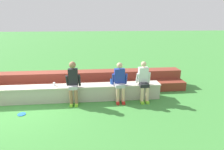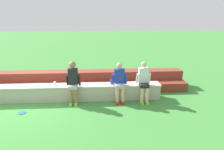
% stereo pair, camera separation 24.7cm
% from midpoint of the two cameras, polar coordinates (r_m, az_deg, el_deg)
% --- Properties ---
extents(ground_plane, '(80.00, 80.00, 0.00)m').
position_cam_midpoint_polar(ground_plane, '(7.19, -25.14, -8.19)').
color(ground_plane, '#428E3D').
extents(stone_seating_wall, '(9.38, 0.51, 0.56)m').
position_cam_midpoint_polar(stone_seating_wall, '(7.28, -24.84, -5.28)').
color(stone_seating_wall, '#B7AF9E').
rests_on(stone_seating_wall, ground).
extents(brick_bleachers, '(12.05, 1.16, 0.71)m').
position_cam_midpoint_polar(brick_bleachers, '(8.29, -22.43, -2.42)').
color(brick_bleachers, maroon).
rests_on(brick_bleachers, ground).
extents(person_far_left, '(0.49, 0.50, 1.48)m').
position_cam_midpoint_polar(person_far_left, '(6.50, -12.77, -1.92)').
color(person_far_left, '#996B4C').
rests_on(person_far_left, ground).
extents(person_left_of_center, '(0.54, 0.53, 1.39)m').
position_cam_midpoint_polar(person_left_of_center, '(6.54, 1.31, -1.84)').
color(person_left_of_center, '#DBAD89').
rests_on(person_left_of_center, ground).
extents(person_center, '(0.51, 0.58, 1.41)m').
position_cam_midpoint_polar(person_center, '(6.68, 8.56, -1.63)').
color(person_center, beige).
rests_on(person_center, ground).
extents(water_bottle_mid_left, '(0.06, 0.06, 0.22)m').
position_cam_midpoint_polar(water_bottle_mid_left, '(6.78, -1.33, -1.92)').
color(water_bottle_mid_left, blue).
rests_on(water_bottle_mid_left, stone_seating_wall).
extents(plastic_cup_left_end, '(0.08, 0.08, 0.12)m').
position_cam_midpoint_polar(plastic_cup_left_end, '(6.97, -18.12, -2.64)').
color(plastic_cup_left_end, white).
rests_on(plastic_cup_left_end, stone_seating_wall).
extents(frisbee, '(0.23, 0.23, 0.02)m').
position_cam_midpoint_polar(frisbee, '(6.59, -26.74, -10.61)').
color(frisbee, blue).
rests_on(frisbee, ground).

